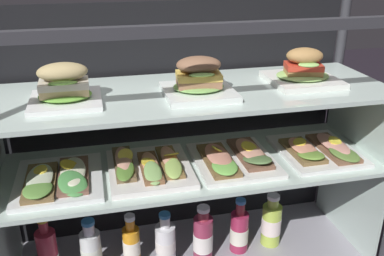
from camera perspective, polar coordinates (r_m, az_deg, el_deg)
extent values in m
cylinder|color=#333338|center=(1.77, 18.17, 1.80)|extent=(0.04, 0.04, 0.90)
cube|color=#333338|center=(1.03, 2.84, 13.12)|extent=(1.24, 0.03, 0.03)
cube|color=black|center=(1.56, -1.94, 0.83)|extent=(1.20, 0.01, 0.86)
cube|color=silver|center=(1.49, -23.74, -13.48)|extent=(0.01, 0.39, 0.36)
cube|color=silver|center=(1.70, 20.24, -8.05)|extent=(0.01, 0.39, 0.36)
cube|color=silver|center=(1.38, 0.00, -4.92)|extent=(1.22, 0.41, 0.01)
cube|color=silver|center=(1.57, 21.79, 1.76)|extent=(0.01, 0.39, 0.23)
cube|color=silver|center=(1.28, 0.00, 4.74)|extent=(1.22, 0.41, 0.01)
cube|color=white|center=(1.23, -16.55, 3.59)|extent=(0.19, 0.19, 0.01)
ellipsoid|color=#67AA3A|center=(1.23, -16.63, 4.27)|extent=(0.14, 0.12, 0.02)
cube|color=#D6BB7C|center=(1.22, -16.69, 4.80)|extent=(0.13, 0.08, 0.02)
cube|color=beige|center=(1.22, -16.80, 5.67)|extent=(0.13, 0.08, 0.02)
ellipsoid|color=#7EB54A|center=(1.18, -16.93, 5.79)|extent=(0.08, 0.03, 0.02)
ellipsoid|color=tan|center=(1.21, -16.98, 7.22)|extent=(0.14, 0.08, 0.05)
cube|color=white|center=(1.24, 0.88, 4.85)|extent=(0.20, 0.20, 0.02)
ellipsoid|color=#81BB5D|center=(1.24, 0.88, 5.61)|extent=(0.15, 0.13, 0.02)
cube|color=#9D6D4E|center=(1.23, 0.88, 6.16)|extent=(0.13, 0.10, 0.02)
cube|color=#EDC453|center=(1.23, 0.89, 7.04)|extent=(0.13, 0.10, 0.02)
ellipsoid|color=#8DBA5A|center=(1.19, 1.35, 7.14)|extent=(0.08, 0.04, 0.02)
ellipsoid|color=brown|center=(1.22, 0.90, 8.49)|extent=(0.14, 0.10, 0.05)
cube|color=white|center=(1.41, 14.50, 6.30)|extent=(0.21, 0.21, 0.02)
ellipsoid|color=#9CCF6F|center=(1.40, 14.56, 6.89)|extent=(0.17, 0.14, 0.01)
cube|color=tan|center=(1.40, 14.60, 7.31)|extent=(0.12, 0.10, 0.02)
cube|color=red|center=(1.39, 14.67, 8.03)|extent=(0.13, 0.10, 0.02)
ellipsoid|color=#92C665|center=(1.36, 15.38, 8.17)|extent=(0.07, 0.04, 0.02)
ellipsoid|color=#A77B46|center=(1.39, 14.81, 9.37)|extent=(0.13, 0.10, 0.05)
cube|color=white|center=(1.33, -17.37, -6.66)|extent=(0.25, 0.29, 0.01)
cube|color=brown|center=(1.30, -19.66, -6.83)|extent=(0.09, 0.21, 0.01)
ellipsoid|color=#679C44|center=(1.24, -19.98, -7.72)|extent=(0.08, 0.11, 0.02)
ellipsoid|color=silver|center=(1.30, -19.74, -6.28)|extent=(0.07, 0.17, 0.01)
cylinder|color=yellow|center=(1.31, -19.64, -5.33)|extent=(0.06, 0.06, 0.02)
cube|color=brown|center=(1.31, -15.60, -6.11)|extent=(0.09, 0.23, 0.01)
ellipsoid|color=#4D954B|center=(1.25, -15.71, -7.14)|extent=(0.11, 0.13, 0.04)
ellipsoid|color=#F1EDC9|center=(1.31, -15.66, -5.57)|extent=(0.07, 0.18, 0.02)
cylinder|color=yellow|center=(1.32, -16.20, -4.73)|extent=(0.06, 0.06, 0.02)
cube|color=white|center=(1.33, -5.68, -5.47)|extent=(0.25, 0.29, 0.02)
cube|color=brown|center=(1.34, -9.14, -4.78)|extent=(0.06, 0.22, 0.01)
ellipsoid|color=#588332|center=(1.27, -8.92, -5.64)|extent=(0.07, 0.12, 0.02)
ellipsoid|color=#E4A287|center=(1.33, -9.18, -4.18)|extent=(0.05, 0.18, 0.02)
cylinder|color=yellow|center=(1.33, -8.92, -3.58)|extent=(0.05, 0.04, 0.03)
cube|color=brown|center=(1.31, -5.62, -5.27)|extent=(0.06, 0.20, 0.01)
ellipsoid|color=#85AF60|center=(1.25, -5.25, -6.01)|extent=(0.05, 0.10, 0.04)
ellipsoid|color=#EDA47C|center=(1.30, -5.64, -4.75)|extent=(0.05, 0.16, 0.01)
cylinder|color=yellow|center=(1.29, -5.91, -4.57)|extent=(0.06, 0.06, 0.01)
cube|color=brown|center=(1.34, -3.03, -4.53)|extent=(0.06, 0.21, 0.01)
ellipsoid|color=#9EBF5B|center=(1.28, -2.52, -5.37)|extent=(0.06, 0.11, 0.03)
ellipsoid|color=#EEA784|center=(1.33, -3.05, -4.01)|extent=(0.05, 0.17, 0.02)
cylinder|color=yellow|center=(1.33, -2.78, -3.54)|extent=(0.05, 0.05, 0.02)
cube|color=white|center=(1.38, 5.59, -4.32)|extent=(0.25, 0.29, 0.01)
cube|color=brown|center=(1.35, 3.53, -4.30)|extent=(0.09, 0.22, 0.01)
ellipsoid|color=#7AC553|center=(1.29, 4.40, -5.13)|extent=(0.09, 0.12, 0.02)
ellipsoid|color=#E19179|center=(1.34, 3.54, -3.71)|extent=(0.07, 0.18, 0.02)
cylinder|color=yellow|center=(1.36, 3.40, -2.82)|extent=(0.05, 0.05, 0.03)
cube|color=brown|center=(1.40, 7.70, -3.40)|extent=(0.09, 0.22, 0.01)
ellipsoid|color=#5D8048|center=(1.34, 8.73, -4.15)|extent=(0.10, 0.13, 0.04)
ellipsoid|color=#EDA58A|center=(1.40, 7.73, -2.89)|extent=(0.07, 0.18, 0.01)
cylinder|color=yellow|center=(1.39, 7.64, -2.49)|extent=(0.07, 0.07, 0.02)
cube|color=white|center=(1.50, 16.29, -2.97)|extent=(0.25, 0.29, 0.01)
cube|color=brown|center=(1.46, 14.56, -2.96)|extent=(0.09, 0.19, 0.01)
ellipsoid|color=olive|center=(1.41, 15.65, -3.48)|extent=(0.09, 0.11, 0.03)
ellipsoid|color=#F39D7D|center=(1.45, 14.61, -2.46)|extent=(0.07, 0.15, 0.02)
cylinder|color=yellow|center=(1.46, 14.22, -1.85)|extent=(0.06, 0.06, 0.02)
cube|color=brown|center=(1.51, 18.33, -2.57)|extent=(0.09, 0.22, 0.01)
ellipsoid|color=olive|center=(1.45, 19.72, -3.23)|extent=(0.11, 0.13, 0.03)
ellipsoid|color=#E99E8D|center=(1.50, 18.41, -2.03)|extent=(0.07, 0.18, 0.02)
cylinder|color=yellow|center=(1.49, 18.61, -1.63)|extent=(0.06, 0.06, 0.02)
cylinder|color=#9C2739|center=(1.52, -18.71, -15.87)|extent=(0.07, 0.07, 0.18)
cylinder|color=#9E2A38|center=(1.46, -19.28, -12.41)|extent=(0.03, 0.03, 0.04)
cylinder|color=gold|center=(1.44, -19.43, -11.48)|extent=(0.03, 0.03, 0.01)
cylinder|color=white|center=(1.51, -13.33, -16.01)|extent=(0.07, 0.07, 0.16)
cylinder|color=white|center=(1.51, -13.35, -15.84)|extent=(0.07, 0.07, 0.04)
cylinder|color=white|center=(1.46, -13.68, -13.00)|extent=(0.04, 0.04, 0.04)
cylinder|color=#2E74B5|center=(1.44, -13.78, -12.17)|extent=(0.04, 0.04, 0.01)
cylinder|color=orange|center=(1.53, -8.09, -15.50)|extent=(0.06, 0.06, 0.15)
cylinder|color=white|center=(1.52, -8.10, -15.43)|extent=(0.06, 0.06, 0.06)
cylinder|color=orange|center=(1.47, -8.30, -12.67)|extent=(0.03, 0.03, 0.04)
cylinder|color=silver|center=(1.45, -8.36, -11.79)|extent=(0.04, 0.04, 0.02)
cylinder|color=white|center=(1.52, -3.57, -15.41)|extent=(0.07, 0.07, 0.15)
cylinder|color=silver|center=(1.51, -3.57, -15.35)|extent=(0.07, 0.07, 0.04)
cylinder|color=white|center=(1.46, -3.66, -12.43)|extent=(0.03, 0.03, 0.04)
cylinder|color=#2F76B6|center=(1.44, -3.69, -11.59)|extent=(0.04, 0.04, 0.01)
cylinder|color=#902C48|center=(1.53, 1.48, -14.63)|extent=(0.07, 0.07, 0.17)
cylinder|color=white|center=(1.54, 1.48, -14.91)|extent=(0.07, 0.07, 0.07)
cylinder|color=maroon|center=(1.47, 1.52, -11.56)|extent=(0.04, 0.04, 0.03)
cylinder|color=white|center=(1.46, 1.53, -10.79)|extent=(0.04, 0.04, 0.01)
cylinder|color=#9A2344|center=(1.58, 6.38, -13.73)|extent=(0.06, 0.06, 0.15)
cylinder|color=silver|center=(1.59, 6.36, -14.06)|extent=(0.07, 0.07, 0.06)
cylinder|color=#9B2C3A|center=(1.52, 6.55, -10.75)|extent=(0.03, 0.03, 0.05)
cylinder|color=#346EB6|center=(1.51, 6.60, -9.81)|extent=(0.04, 0.04, 0.01)
cylinder|color=#AFCB47|center=(1.63, 10.56, -12.64)|extent=(0.07, 0.07, 0.16)
cylinder|color=silver|center=(1.63, 10.56, -12.61)|extent=(0.07, 0.07, 0.06)
cylinder|color=#B6CE4F|center=(1.58, 10.81, -9.81)|extent=(0.04, 0.04, 0.03)
cylinder|color=silver|center=(1.56, 10.88, -9.06)|extent=(0.05, 0.05, 0.01)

